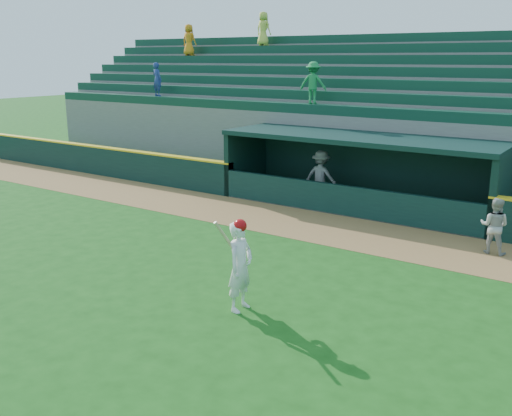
# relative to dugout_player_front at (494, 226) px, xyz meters

# --- Properties ---
(ground) EXTENTS (120.00, 120.00, 0.00)m
(ground) POSITION_rel_dugout_player_front_xyz_m (-4.94, -5.33, -0.74)
(ground) COLOR #154C13
(ground) RESTS_ON ground
(warning_track) EXTENTS (40.00, 3.00, 0.01)m
(warning_track) POSITION_rel_dugout_player_front_xyz_m (-4.94, -0.43, -0.74)
(warning_track) COLOR olive
(warning_track) RESTS_ON ground
(field_wall_left) EXTENTS (15.50, 0.30, 1.20)m
(field_wall_left) POSITION_rel_dugout_player_front_xyz_m (-17.19, 1.22, -0.14)
(field_wall_left) COLOR black
(field_wall_left) RESTS_ON ground
(wall_stripe_left) EXTENTS (15.50, 0.32, 0.06)m
(wall_stripe_left) POSITION_rel_dugout_player_front_xyz_m (-17.19, 1.22, 0.49)
(wall_stripe_left) COLOR yellow
(wall_stripe_left) RESTS_ON field_wall_left
(dugout_player_front) EXTENTS (0.73, 0.57, 1.49)m
(dugout_player_front) POSITION_rel_dugout_player_front_xyz_m (0.00, 0.00, 0.00)
(dugout_player_front) COLOR #A4A49F
(dugout_player_front) RESTS_ON ground
(dugout_player_inside) EXTENTS (1.22, 0.75, 1.81)m
(dugout_player_inside) POSITION_rel_dugout_player_front_xyz_m (-6.39, 2.46, 0.16)
(dugout_player_inside) COLOR gray
(dugout_player_inside) RESTS_ON ground
(dugout) EXTENTS (9.40, 2.80, 2.46)m
(dugout) POSITION_rel_dugout_player_front_xyz_m (-4.94, 2.67, 0.62)
(dugout) COLOR #61615D
(dugout) RESTS_ON ground
(stands) EXTENTS (34.50, 6.33, 7.08)m
(stands) POSITION_rel_dugout_player_front_xyz_m (-4.94, 7.24, 1.65)
(stands) COLOR slate
(stands) RESTS_ON ground
(batter_at_plate) EXTENTS (0.55, 0.80, 1.92)m
(batter_at_plate) POSITION_rel_dugout_player_front_xyz_m (-3.42, -6.52, 0.21)
(batter_at_plate) COLOR white
(batter_at_plate) RESTS_ON ground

